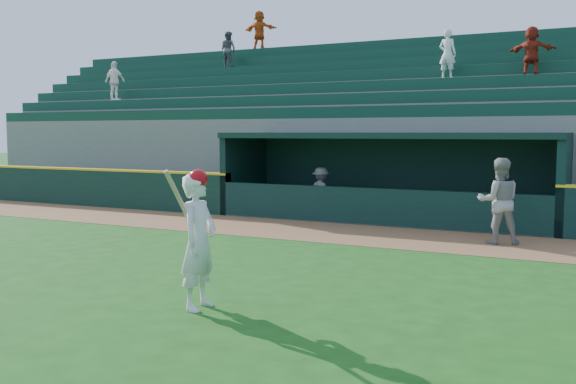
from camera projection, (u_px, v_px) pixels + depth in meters
name	position (u px, v px, depth m)	size (l,w,h in m)	color
ground	(247.00, 273.00, 11.25)	(120.00, 120.00, 0.00)	#174D13
warning_track	(349.00, 234.00, 15.60)	(40.00, 3.00, 0.01)	brown
field_wall_left	(41.00, 186.00, 22.53)	(15.50, 0.30, 1.20)	black
wall_stripe_left	(41.00, 168.00, 22.47)	(15.50, 0.32, 0.06)	gold
dugout_player_front	(499.00, 201.00, 14.13)	(0.93, 0.72, 1.91)	gray
dugout_player_inside	(321.00, 192.00, 18.88)	(0.93, 0.54, 1.44)	#9A9A95
dugout	(390.00, 171.00, 18.24)	(9.40, 2.80, 2.46)	slate
stands	(431.00, 134.00, 22.19)	(34.50, 6.25, 7.58)	slate
batter_at_plate	(199.00, 239.00, 8.92)	(0.52, 0.85, 1.98)	silver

